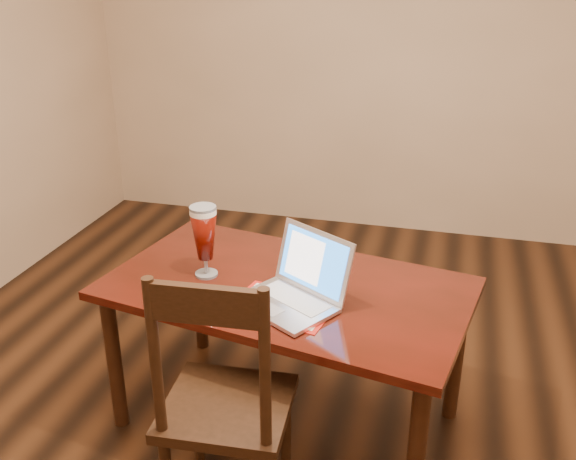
# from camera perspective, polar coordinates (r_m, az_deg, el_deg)

# --- Properties ---
(ground) EXTENTS (5.00, 5.00, 0.00)m
(ground) POSITION_cam_1_polar(r_m,az_deg,el_deg) (2.81, 3.34, -19.65)
(ground) COLOR black
(ground) RESTS_ON ground
(room_shell) EXTENTS (4.51, 5.01, 2.71)m
(room_shell) POSITION_cam_1_polar(r_m,az_deg,el_deg) (2.05, 4.55, 19.06)
(room_shell) COLOR tan
(room_shell) RESTS_ON ground
(dining_table) EXTENTS (1.57, 1.06, 0.99)m
(dining_table) POSITION_cam_1_polar(r_m,az_deg,el_deg) (2.64, -0.42, -6.12)
(dining_table) COLOR #450F09
(dining_table) RESTS_ON ground
(dining_chair) EXTENTS (0.47, 0.45, 1.03)m
(dining_chair) POSITION_cam_1_polar(r_m,az_deg,el_deg) (2.30, -5.70, -15.28)
(dining_chair) COLOR black
(dining_chair) RESTS_ON ground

